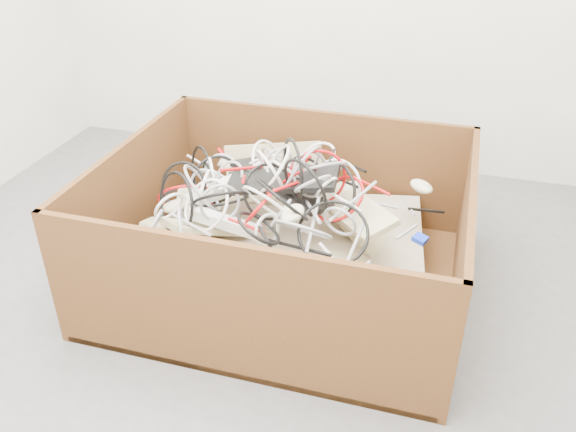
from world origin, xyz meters
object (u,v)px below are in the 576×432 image
(power_strip_right, at_px, (224,222))
(vga_plug, at_px, (420,239))
(cardboard_box, at_px, (282,254))
(power_strip_left, at_px, (227,186))

(power_strip_right, distance_m, vga_plug, 0.70)
(cardboard_box, distance_m, vga_plug, 0.59)
(cardboard_box, relative_size, vga_plug, 29.73)
(power_strip_left, height_order, power_strip_right, power_strip_left)
(cardboard_box, distance_m, power_strip_left, 0.35)
(cardboard_box, bearing_deg, power_strip_right, -135.85)
(power_strip_right, xyz_separation_m, vga_plug, (0.69, 0.06, 0.02))
(cardboard_box, height_order, vga_plug, cardboard_box)
(power_strip_left, distance_m, power_strip_right, 0.24)
(cardboard_box, bearing_deg, vga_plug, -11.45)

